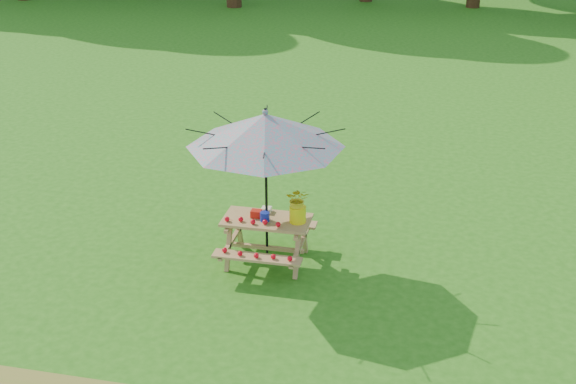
# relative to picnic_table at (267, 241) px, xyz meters

# --- Properties ---
(ground) EXTENTS (120.00, 120.00, 0.00)m
(ground) POSITION_rel_picnic_table_xyz_m (2.89, -0.71, -0.33)
(ground) COLOR #246112
(ground) RESTS_ON ground
(picnic_table) EXTENTS (1.20, 1.32, 0.67)m
(picnic_table) POSITION_rel_picnic_table_xyz_m (0.00, 0.00, 0.00)
(picnic_table) COLOR #AB774D
(picnic_table) RESTS_ON ground
(patio_umbrella) EXTENTS (2.51, 2.51, 2.25)m
(patio_umbrella) POSITION_rel_picnic_table_xyz_m (0.00, 0.00, 1.62)
(patio_umbrella) COLOR black
(patio_umbrella) RESTS_ON ground
(produce_bins) EXTENTS (0.28, 0.41, 0.13)m
(produce_bins) POSITION_rel_picnic_table_xyz_m (-0.07, 0.03, 0.40)
(produce_bins) COLOR red
(produce_bins) RESTS_ON picnic_table
(tomatoes_row) EXTENTS (0.77, 0.13, 0.07)m
(tomatoes_row) POSITION_rel_picnic_table_xyz_m (-0.15, -0.18, 0.38)
(tomatoes_row) COLOR red
(tomatoes_row) RESTS_ON picnic_table
(flower_bucket) EXTENTS (0.33, 0.29, 0.50)m
(flower_bucket) POSITION_rel_picnic_table_xyz_m (0.44, 0.00, 0.61)
(flower_bucket) COLOR yellow
(flower_bucket) RESTS_ON picnic_table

